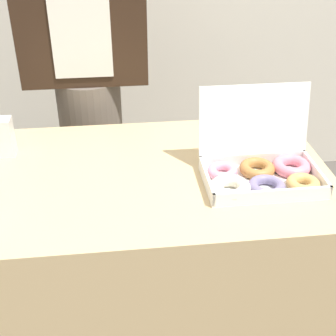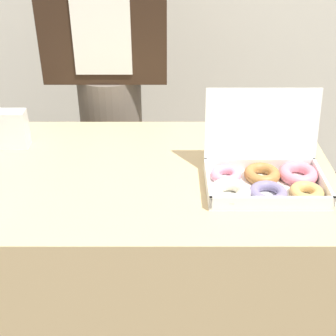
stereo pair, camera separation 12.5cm
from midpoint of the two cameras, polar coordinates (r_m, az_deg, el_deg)
table at (r=1.60m, az=0.12°, el=-11.69°), size 1.10×0.68×0.73m
donut_box at (r=1.33m, az=14.33°, el=-1.00°), size 0.33×0.25×0.24m
napkin_holder at (r=1.55m, az=-16.40°, el=4.53°), size 0.10×0.05×0.12m
person_customer at (r=1.86m, az=-5.46°, el=12.13°), size 0.46×0.25×1.58m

